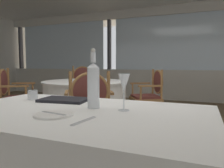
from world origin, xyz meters
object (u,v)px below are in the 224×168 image
at_px(menu_book, 64,100).
at_px(dining_chair_0_0, 89,105).
at_px(side_plate, 54,114).
at_px(dining_chair_0_2, 83,85).
at_px(dining_chair_0_1, 150,92).
at_px(wine_glass, 124,84).
at_px(dining_chair_0_3, 13,93).
at_px(water_tumbler, 33,95).
at_px(water_bottle, 93,84).

relative_size(menu_book, dining_chair_0_0, 0.36).
relative_size(side_plate, dining_chair_0_2, 0.21).
bearing_deg(side_plate, dining_chair_0_2, 117.59).
height_order(dining_chair_0_0, dining_chair_0_1, dining_chair_0_0).
distance_m(wine_glass, dining_chair_0_0, 1.25).
distance_m(dining_chair_0_0, dining_chair_0_2, 2.21).
bearing_deg(dining_chair_0_3, water_tumbler, -70.54).
relative_size(water_bottle, dining_chair_0_3, 0.38).
xyz_separation_m(menu_book, dining_chair_0_3, (-1.75, 1.15, -0.19)).
xyz_separation_m(menu_book, dining_chair_0_1, (0.12, 2.32, -0.21)).
xyz_separation_m(side_plate, menu_book, (-0.21, 0.40, 0.01)).
relative_size(dining_chair_0_0, dining_chair_0_2, 0.96).
bearing_deg(side_plate, dining_chair_0_1, 91.77).
bearing_deg(water_bottle, dining_chair_0_2, 121.22).
bearing_deg(water_tumbler, dining_chair_0_1, 80.64).
xyz_separation_m(water_tumbler, dining_chair_0_3, (-1.48, 1.19, -0.21)).
bearing_deg(wine_glass, water_bottle, 178.72).
relative_size(dining_chair_0_0, dining_chair_0_3, 0.98).
xyz_separation_m(dining_chair_0_0, dining_chair_0_3, (-1.52, 0.35, 0.01)).
distance_m(menu_book, dining_chair_0_1, 2.33).
bearing_deg(dining_chair_0_0, water_tumbler, 145.82).
xyz_separation_m(wine_glass, water_tumbler, (-0.77, 0.11, -0.12)).
bearing_deg(dining_chair_0_3, dining_chair_0_1, 0.00).
xyz_separation_m(water_tumbler, dining_chair_0_1, (0.39, 2.35, -0.24)).
bearing_deg(wine_glass, dining_chair_0_0, 128.01).
distance_m(wine_glass, dining_chair_0_3, 2.63).
bearing_deg(wine_glass, side_plate, -140.23).
height_order(side_plate, dining_chair_0_2, dining_chair_0_2).
relative_size(water_tumbler, dining_chair_0_3, 0.08).
height_order(menu_book, dining_chair_0_0, dining_chair_0_0).
height_order(water_tumbler, menu_book, water_tumbler).
relative_size(dining_chair_0_1, dining_chair_0_2, 0.95).
xyz_separation_m(dining_chair_0_2, dining_chair_0_3, (-0.35, -1.52, -0.00)).
height_order(menu_book, dining_chair_0_1, dining_chair_0_1).
bearing_deg(dining_chair_0_2, water_bottle, -0.66).
bearing_deg(water_tumbler, side_plate, -37.58).
bearing_deg(dining_chair_0_3, side_plate, -70.28).
bearing_deg(wine_glass, water_tumbler, 171.73).
distance_m(side_plate, dining_chair_0_0, 1.29).
relative_size(water_tumbler, dining_chair_0_2, 0.07).
bearing_deg(side_plate, water_tumbler, 142.42).
xyz_separation_m(water_tumbler, dining_chair_0_0, (0.03, 0.83, -0.22)).
distance_m(side_plate, dining_chair_0_1, 2.72).
bearing_deg(menu_book, dining_chair_0_1, 79.83).
height_order(water_tumbler, dining_chair_0_1, dining_chair_0_1).
xyz_separation_m(water_tumbler, menu_book, (0.26, 0.03, -0.03)).
xyz_separation_m(dining_chair_0_1, dining_chair_0_3, (-1.87, -1.16, 0.02)).
xyz_separation_m(wine_glass, dining_chair_0_0, (-0.74, 0.95, -0.34)).
height_order(wine_glass, dining_chair_0_1, wine_glass).
bearing_deg(side_plate, menu_book, 117.71).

